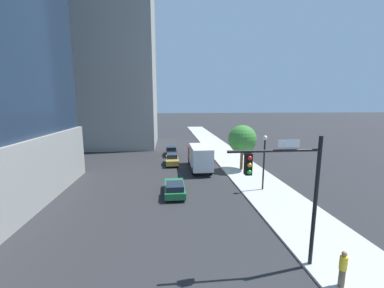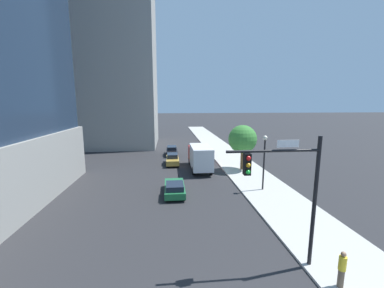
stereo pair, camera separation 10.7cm
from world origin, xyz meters
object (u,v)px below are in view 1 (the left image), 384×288
at_px(box_truck, 200,156).
at_px(pedestrian_yellow_shirt, 343,268).
at_px(car_gold, 172,159).
at_px(car_black, 171,151).
at_px(construction_building, 117,51).
at_px(street_tree, 242,139).
at_px(traffic_light_pole, 289,182).
at_px(street_lamp, 264,154).
at_px(car_green, 175,188).

height_order(box_truck, pedestrian_yellow_shirt, box_truck).
relative_size(car_gold, car_black, 0.90).
distance_m(construction_building, street_tree, 32.50).
relative_size(car_gold, box_truck, 0.55).
distance_m(street_tree, car_black, 13.91).
bearing_deg(traffic_light_pole, car_gold, 103.57).
distance_m(construction_building, street_lamp, 37.94).
distance_m(traffic_light_pole, box_truck, 19.60).
height_order(street_lamp, car_gold, street_lamp).
xyz_separation_m(construction_building, car_gold, (10.21, -17.88, -18.05)).
bearing_deg(car_gold, street_tree, -23.84).
relative_size(street_tree, box_truck, 0.76).
height_order(street_tree, car_green, street_tree).
bearing_deg(street_tree, traffic_light_pole, -100.54).
distance_m(construction_building, car_gold, 27.38).
xyz_separation_m(construction_building, pedestrian_yellow_shirt, (17.62, -42.01, -17.73)).
height_order(traffic_light_pole, street_lamp, traffic_light_pole).
bearing_deg(traffic_light_pole, car_green, 116.32).
xyz_separation_m(traffic_light_pole, box_truck, (-1.90, 19.29, -2.94)).
bearing_deg(traffic_light_pole, pedestrian_yellow_shirt, -40.20).
xyz_separation_m(street_tree, car_black, (-8.87, 10.18, -3.32)).
height_order(construction_building, box_truck, construction_building).
relative_size(car_green, pedestrian_yellow_shirt, 2.55).
xyz_separation_m(car_gold, car_black, (-0.00, 6.27, 0.00)).
relative_size(street_lamp, pedestrian_yellow_shirt, 3.02).
xyz_separation_m(traffic_light_pole, car_green, (-5.42, 10.95, -4.11)).
xyz_separation_m(street_tree, pedestrian_yellow_shirt, (-1.46, -20.21, -3.01)).
xyz_separation_m(car_black, car_green, (-0.00, -17.77, -0.09)).
bearing_deg(car_gold, car_green, -90.00).
distance_m(street_tree, pedestrian_yellow_shirt, 20.49).
height_order(street_lamp, car_green, street_lamp).
bearing_deg(traffic_light_pole, construction_building, 111.18).
bearing_deg(car_green, pedestrian_yellow_shirt, -59.61).
distance_m(construction_building, car_green, 36.01).
bearing_deg(box_truck, street_tree, -8.08).
bearing_deg(street_lamp, street_tree, 89.14).
relative_size(street_lamp, street_tree, 0.94).
bearing_deg(car_green, street_lamp, 1.25).
relative_size(traffic_light_pole, street_tree, 1.20).
bearing_deg(box_truck, pedestrian_yellow_shirt, -79.50).
relative_size(construction_building, street_tree, 7.83).
height_order(street_lamp, pedestrian_yellow_shirt, street_lamp).
bearing_deg(car_gold, construction_building, 119.73).
distance_m(street_tree, car_gold, 10.25).
distance_m(construction_building, box_truck, 30.32).
relative_size(car_green, box_truck, 0.60).
distance_m(car_gold, box_truck, 4.85).
height_order(traffic_light_pole, box_truck, traffic_light_pole).
height_order(car_black, pedestrian_yellow_shirt, pedestrian_yellow_shirt).
bearing_deg(car_black, street_lamp, -63.52).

